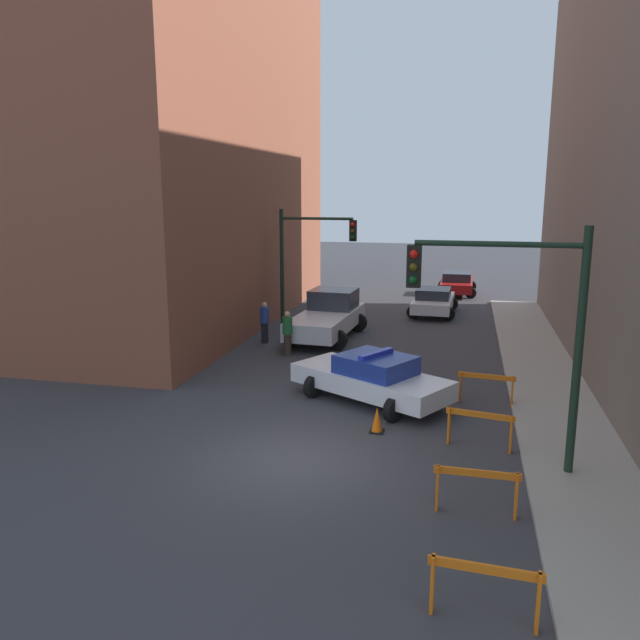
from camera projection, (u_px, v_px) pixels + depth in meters
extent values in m
plane|color=#38383D|center=(295.00, 460.00, 14.12)|extent=(120.00, 120.00, 0.00)
cube|color=#9E998E|center=(587.00, 487.00, 12.72)|extent=(2.40, 44.00, 0.12)
cube|color=brown|center=(116.00, 53.00, 27.70)|extent=(14.00, 20.00, 23.94)
cylinder|color=black|center=(578.00, 353.00, 12.78)|extent=(0.18, 0.18, 5.20)
cylinder|color=black|center=(499.00, 244.00, 12.71)|extent=(3.40, 0.12, 0.12)
cube|color=black|center=(414.00, 266.00, 13.19)|extent=(0.30, 0.22, 0.90)
sphere|color=red|center=(414.00, 254.00, 12.99)|extent=(0.18, 0.18, 0.18)
sphere|color=#4C3D0C|center=(413.00, 267.00, 13.05)|extent=(0.18, 0.18, 0.18)
sphere|color=#0C4219|center=(413.00, 280.00, 13.10)|extent=(0.18, 0.18, 0.18)
cylinder|color=black|center=(282.00, 268.00, 27.79)|extent=(0.18, 0.18, 5.20)
cylinder|color=black|center=(317.00, 219.00, 26.98)|extent=(3.20, 0.12, 0.12)
cube|color=black|center=(353.00, 231.00, 26.73)|extent=(0.30, 0.22, 0.90)
sphere|color=red|center=(353.00, 224.00, 26.54)|extent=(0.18, 0.18, 0.18)
sphere|color=#4C3D0C|center=(352.00, 231.00, 26.59)|extent=(0.18, 0.18, 0.18)
sphere|color=#0C4219|center=(352.00, 237.00, 26.65)|extent=(0.18, 0.18, 0.18)
cube|color=white|center=(370.00, 381.00, 17.95)|extent=(5.00, 3.95, 0.55)
cube|color=navy|center=(376.00, 365.00, 17.71)|extent=(2.52, 2.40, 0.52)
cylinder|color=black|center=(314.00, 386.00, 18.37)|extent=(0.52, 0.68, 0.66)
cylinder|color=black|center=(351.00, 374.00, 19.58)|extent=(0.52, 0.68, 0.66)
cylinder|color=black|center=(393.00, 410.00, 16.42)|extent=(0.52, 0.68, 0.66)
cylinder|color=black|center=(429.00, 395.00, 17.63)|extent=(0.52, 0.68, 0.66)
cube|color=#2633BF|center=(376.00, 354.00, 17.64)|extent=(0.87, 1.30, 0.12)
cube|color=silver|center=(326.00, 321.00, 25.52)|extent=(2.36, 5.52, 0.70)
cube|color=#2D333D|center=(334.00, 299.00, 26.37)|extent=(1.95, 1.85, 0.80)
cylinder|color=black|center=(317.00, 320.00, 27.42)|extent=(0.82, 0.31, 0.80)
cylinder|color=black|center=(358.00, 323.00, 26.89)|extent=(0.82, 0.31, 0.80)
cylinder|color=black|center=(291.00, 337.00, 24.28)|extent=(0.82, 0.31, 0.80)
cylinder|color=black|center=(337.00, 340.00, 23.76)|extent=(0.82, 0.31, 0.80)
cube|color=silver|center=(433.00, 303.00, 30.69)|extent=(1.94, 4.36, 0.52)
cube|color=#232833|center=(433.00, 293.00, 30.42)|extent=(1.64, 1.86, 0.48)
cylinder|color=black|center=(419.00, 303.00, 32.21)|extent=(0.63, 0.24, 0.62)
cylinder|color=black|center=(452.00, 304.00, 31.79)|extent=(0.63, 0.24, 0.62)
cylinder|color=black|center=(413.00, 312.00, 29.69)|extent=(0.63, 0.24, 0.62)
cylinder|color=black|center=(449.00, 314.00, 29.27)|extent=(0.63, 0.24, 0.62)
cube|color=maroon|center=(457.00, 285.00, 36.63)|extent=(1.84, 4.32, 0.52)
cube|color=#232833|center=(457.00, 276.00, 36.36)|extent=(1.60, 1.82, 0.48)
cylinder|color=black|center=(443.00, 285.00, 38.14)|extent=(0.62, 0.23, 0.62)
cylinder|color=black|center=(471.00, 286.00, 37.76)|extent=(0.62, 0.23, 0.62)
cylinder|color=black|center=(441.00, 292.00, 35.61)|extent=(0.62, 0.23, 0.62)
cylinder|color=black|center=(471.00, 293.00, 35.22)|extent=(0.62, 0.23, 0.62)
cylinder|color=#382D23|center=(288.00, 345.00, 23.02)|extent=(0.29, 0.29, 0.82)
cylinder|color=#236633|center=(287.00, 326.00, 22.88)|extent=(0.38, 0.38, 0.62)
sphere|color=tan|center=(287.00, 314.00, 22.79)|extent=(0.23, 0.23, 0.22)
cylinder|color=black|center=(265.00, 333.00, 24.93)|extent=(0.37, 0.37, 0.82)
cylinder|color=navy|center=(264.00, 315.00, 24.78)|extent=(0.48, 0.48, 0.62)
sphere|color=tan|center=(264.00, 305.00, 24.70)|extent=(0.29, 0.29, 0.22)
cube|color=orange|center=(485.00, 569.00, 8.67)|extent=(1.60, 0.16, 0.14)
cube|color=orange|center=(432.00, 584.00, 8.95)|extent=(0.06, 0.16, 0.90)
cube|color=orange|center=(538.00, 603.00, 8.54)|extent=(0.06, 0.16, 0.90)
cube|color=orange|center=(477.00, 473.00, 11.61)|extent=(1.60, 0.07, 0.14)
cube|color=orange|center=(437.00, 488.00, 11.85)|extent=(0.05, 0.16, 0.90)
cube|color=orange|center=(516.00, 496.00, 11.52)|extent=(0.05, 0.16, 0.90)
cube|color=orange|center=(480.00, 415.00, 14.63)|extent=(1.58, 0.34, 0.14)
cube|color=orange|center=(449.00, 425.00, 14.99)|extent=(0.08, 0.17, 0.90)
cube|color=orange|center=(511.00, 435.00, 14.43)|extent=(0.08, 0.17, 0.90)
cube|color=orange|center=(487.00, 377.00, 17.63)|extent=(1.60, 0.23, 0.14)
cube|color=orange|center=(460.00, 387.00, 17.94)|extent=(0.07, 0.16, 0.90)
cube|color=orange|center=(512.00, 392.00, 17.47)|extent=(0.07, 0.16, 0.90)
cube|color=black|center=(377.00, 431.00, 15.77)|extent=(0.36, 0.36, 0.04)
cone|color=#F2600C|center=(377.00, 419.00, 15.70)|extent=(0.28, 0.28, 0.62)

